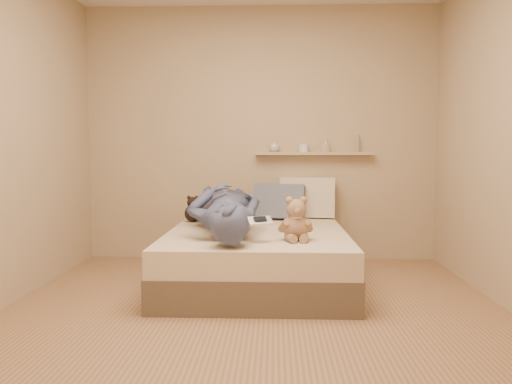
{
  "coord_description": "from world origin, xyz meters",
  "views": [
    {
      "loc": [
        0.15,
        -3.28,
        1.12
      ],
      "look_at": [
        0.0,
        0.65,
        0.8
      ],
      "focal_mm": 35.0,
      "sensor_mm": 36.0,
      "label": 1
    }
  ],
  "objects_px": {
    "pillow_grey": "(279,202)",
    "pillow_cream": "(307,198)",
    "bed": "(257,256)",
    "person": "(225,207)",
    "dark_plush": "(193,211)",
    "teddy_bear": "(296,222)",
    "wall_shelf": "(314,153)",
    "game_console": "(260,221)"
  },
  "relations": [
    {
      "from": "pillow_grey",
      "to": "pillow_cream",
      "type": "bearing_deg",
      "value": 25.92
    },
    {
      "from": "bed",
      "to": "person",
      "type": "relative_size",
      "value": 1.12
    },
    {
      "from": "dark_plush",
      "to": "teddy_bear",
      "type": "bearing_deg",
      "value": -45.63
    },
    {
      "from": "teddy_bear",
      "to": "person",
      "type": "xyz_separation_m",
      "value": [
        -0.58,
        0.41,
        0.06
      ]
    },
    {
      "from": "teddy_bear",
      "to": "dark_plush",
      "type": "bearing_deg",
      "value": 134.37
    },
    {
      "from": "pillow_grey",
      "to": "teddy_bear",
      "type": "bearing_deg",
      "value": -84.24
    },
    {
      "from": "teddy_bear",
      "to": "wall_shelf",
      "type": "distance_m",
      "value": 1.5
    },
    {
      "from": "pillow_cream",
      "to": "game_console",
      "type": "bearing_deg",
      "value": -107.36
    },
    {
      "from": "pillow_cream",
      "to": "wall_shelf",
      "type": "xyz_separation_m",
      "value": [
        0.07,
        0.08,
        0.45
      ]
    },
    {
      "from": "pillow_cream",
      "to": "pillow_grey",
      "type": "height_order",
      "value": "pillow_cream"
    },
    {
      "from": "bed",
      "to": "teddy_bear",
      "type": "distance_m",
      "value": 0.68
    },
    {
      "from": "pillow_cream",
      "to": "pillow_grey",
      "type": "relative_size",
      "value": 1.1
    },
    {
      "from": "bed",
      "to": "pillow_cream",
      "type": "height_order",
      "value": "pillow_cream"
    },
    {
      "from": "person",
      "to": "pillow_cream",
      "type": "bearing_deg",
      "value": -137.2
    },
    {
      "from": "pillow_cream",
      "to": "person",
      "type": "xyz_separation_m",
      "value": [
        -0.75,
        -0.9,
        0.0
      ]
    },
    {
      "from": "teddy_bear",
      "to": "pillow_cream",
      "type": "relative_size",
      "value": 0.61
    },
    {
      "from": "pillow_cream",
      "to": "pillow_grey",
      "type": "bearing_deg",
      "value": -154.08
    },
    {
      "from": "dark_plush",
      "to": "wall_shelf",
      "type": "height_order",
      "value": "wall_shelf"
    },
    {
      "from": "teddy_bear",
      "to": "dark_plush",
      "type": "height_order",
      "value": "teddy_bear"
    },
    {
      "from": "game_console",
      "to": "pillow_grey",
      "type": "distance_m",
      "value": 1.28
    },
    {
      "from": "teddy_bear",
      "to": "game_console",
      "type": "bearing_deg",
      "value": -160.07
    },
    {
      "from": "game_console",
      "to": "dark_plush",
      "type": "bearing_deg",
      "value": 122.3
    },
    {
      "from": "game_console",
      "to": "wall_shelf",
      "type": "height_order",
      "value": "wall_shelf"
    },
    {
      "from": "person",
      "to": "pillow_grey",
      "type": "bearing_deg",
      "value": -128.71
    },
    {
      "from": "game_console",
      "to": "dark_plush",
      "type": "height_order",
      "value": "dark_plush"
    },
    {
      "from": "game_console",
      "to": "person",
      "type": "xyz_separation_m",
      "value": [
        -0.31,
        0.51,
        0.04
      ]
    },
    {
      "from": "bed",
      "to": "teddy_bear",
      "type": "xyz_separation_m",
      "value": [
        0.31,
        -0.48,
        0.36
      ]
    },
    {
      "from": "bed",
      "to": "person",
      "type": "height_order",
      "value": "person"
    },
    {
      "from": "pillow_grey",
      "to": "person",
      "type": "height_order",
      "value": "person"
    },
    {
      "from": "game_console",
      "to": "pillow_grey",
      "type": "relative_size",
      "value": 0.4
    },
    {
      "from": "game_console",
      "to": "dark_plush",
      "type": "distance_m",
      "value": 1.25
    },
    {
      "from": "game_console",
      "to": "pillow_grey",
      "type": "bearing_deg",
      "value": 83.16
    },
    {
      "from": "pillow_grey",
      "to": "bed",
      "type": "bearing_deg",
      "value": -105.54
    },
    {
      "from": "teddy_bear",
      "to": "wall_shelf",
      "type": "height_order",
      "value": "wall_shelf"
    },
    {
      "from": "bed",
      "to": "wall_shelf",
      "type": "relative_size",
      "value": 1.58
    },
    {
      "from": "dark_plush",
      "to": "person",
      "type": "relative_size",
      "value": 0.15
    },
    {
      "from": "dark_plush",
      "to": "person",
      "type": "height_order",
      "value": "person"
    },
    {
      "from": "teddy_bear",
      "to": "pillow_grey",
      "type": "height_order",
      "value": "pillow_grey"
    },
    {
      "from": "pillow_cream",
      "to": "wall_shelf",
      "type": "relative_size",
      "value": 0.46
    },
    {
      "from": "bed",
      "to": "pillow_cream",
      "type": "relative_size",
      "value": 3.45
    },
    {
      "from": "game_console",
      "to": "person",
      "type": "bearing_deg",
      "value": 121.51
    },
    {
      "from": "pillow_grey",
      "to": "wall_shelf",
      "type": "relative_size",
      "value": 0.42
    }
  ]
}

